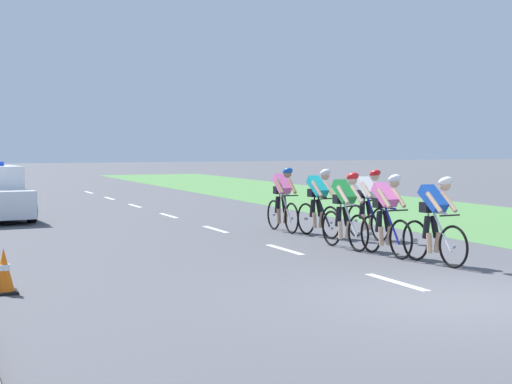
{
  "coord_description": "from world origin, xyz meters",
  "views": [
    {
      "loc": [
        -6.51,
        -8.61,
        2.08
      ],
      "look_at": [
        -0.29,
        6.24,
        1.1
      ],
      "focal_mm": 55.61,
      "sensor_mm": 36.0,
      "label": 1
    }
  ],
  "objects_px": {
    "cyclist_sixth": "(283,199)",
    "traffic_cone_near": "(4,272)",
    "cyclist_second": "(386,214)",
    "cyclist_fifth": "(319,202)",
    "cyclist_lead": "(435,219)",
    "cyclist_third": "(345,209)",
    "cyclist_fourth": "(368,203)"
  },
  "relations": [
    {
      "from": "cyclist_fifth",
      "to": "traffic_cone_near",
      "type": "distance_m",
      "value": 8.37
    },
    {
      "from": "cyclist_fifth",
      "to": "cyclist_sixth",
      "type": "distance_m",
      "value": 1.28
    },
    {
      "from": "cyclist_fifth",
      "to": "cyclist_sixth",
      "type": "relative_size",
      "value": 1.0
    },
    {
      "from": "cyclist_fifth",
      "to": "cyclist_sixth",
      "type": "height_order",
      "value": "same"
    },
    {
      "from": "cyclist_third",
      "to": "cyclist_second",
      "type": "bearing_deg",
      "value": -79.96
    },
    {
      "from": "cyclist_fourth",
      "to": "traffic_cone_near",
      "type": "height_order",
      "value": "cyclist_fourth"
    },
    {
      "from": "cyclist_third",
      "to": "cyclist_fourth",
      "type": "distance_m",
      "value": 1.76
    },
    {
      "from": "cyclist_sixth",
      "to": "cyclist_lead",
      "type": "bearing_deg",
      "value": -87.19
    },
    {
      "from": "cyclist_sixth",
      "to": "traffic_cone_near",
      "type": "height_order",
      "value": "cyclist_sixth"
    },
    {
      "from": "cyclist_sixth",
      "to": "cyclist_second",
      "type": "bearing_deg",
      "value": -89.29
    },
    {
      "from": "cyclist_sixth",
      "to": "traffic_cone_near",
      "type": "relative_size",
      "value": 2.69
    },
    {
      "from": "cyclist_third",
      "to": "cyclist_fifth",
      "type": "height_order",
      "value": "same"
    },
    {
      "from": "cyclist_third",
      "to": "cyclist_sixth",
      "type": "xyz_separation_m",
      "value": [
        0.15,
        3.28,
        0.0
      ]
    },
    {
      "from": "cyclist_sixth",
      "to": "cyclist_fifth",
      "type": "bearing_deg",
      "value": -76.02
    },
    {
      "from": "cyclist_lead",
      "to": "traffic_cone_near",
      "type": "bearing_deg",
      "value": 179.45
    },
    {
      "from": "cyclist_lead",
      "to": "cyclist_sixth",
      "type": "distance_m",
      "value": 5.66
    },
    {
      "from": "cyclist_lead",
      "to": "cyclist_third",
      "type": "xyz_separation_m",
      "value": [
        -0.43,
        2.37,
        0.0
      ]
    },
    {
      "from": "cyclist_third",
      "to": "cyclist_fifth",
      "type": "bearing_deg",
      "value": 77.21
    },
    {
      "from": "cyclist_fifth",
      "to": "traffic_cone_near",
      "type": "height_order",
      "value": "cyclist_fifth"
    },
    {
      "from": "cyclist_lead",
      "to": "cyclist_fifth",
      "type": "xyz_separation_m",
      "value": [
        0.03,
        4.41,
        0.0
      ]
    },
    {
      "from": "cyclist_third",
      "to": "traffic_cone_near",
      "type": "relative_size",
      "value": 2.69
    },
    {
      "from": "cyclist_second",
      "to": "cyclist_fifth",
      "type": "height_order",
      "value": "same"
    },
    {
      "from": "cyclist_second",
      "to": "cyclist_third",
      "type": "distance_m",
      "value": 1.19
    },
    {
      "from": "cyclist_lead",
      "to": "traffic_cone_near",
      "type": "height_order",
      "value": "cyclist_lead"
    },
    {
      "from": "cyclist_second",
      "to": "cyclist_fourth",
      "type": "xyz_separation_m",
      "value": [
        1.05,
        2.41,
        0.0
      ]
    },
    {
      "from": "cyclist_fourth",
      "to": "cyclist_sixth",
      "type": "relative_size",
      "value": 1.0
    },
    {
      "from": "cyclist_fifth",
      "to": "cyclist_lead",
      "type": "bearing_deg",
      "value": -90.41
    },
    {
      "from": "cyclist_fifth",
      "to": "cyclist_sixth",
      "type": "xyz_separation_m",
      "value": [
        -0.31,
        1.24,
        0.0
      ]
    },
    {
      "from": "cyclist_lead",
      "to": "cyclist_second",
      "type": "relative_size",
      "value": 1.0
    },
    {
      "from": "cyclist_second",
      "to": "traffic_cone_near",
      "type": "relative_size",
      "value": 2.69
    },
    {
      "from": "cyclist_lead",
      "to": "cyclist_fifth",
      "type": "relative_size",
      "value": 1.0
    },
    {
      "from": "cyclist_lead",
      "to": "cyclist_second",
      "type": "xyz_separation_m",
      "value": [
        -0.22,
        1.2,
        0.0
      ]
    }
  ]
}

